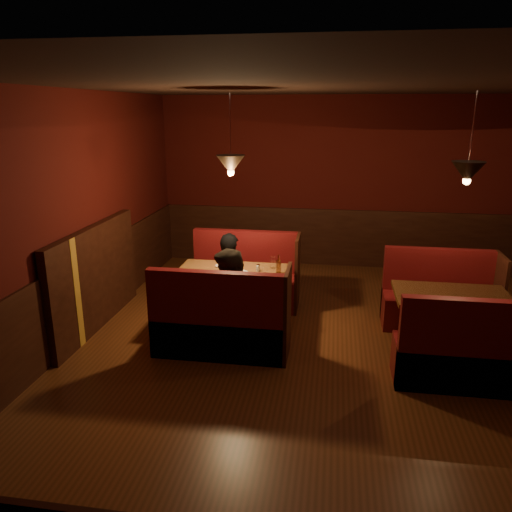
% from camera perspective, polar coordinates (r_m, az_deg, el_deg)
% --- Properties ---
extents(room, '(6.02, 7.02, 2.92)m').
position_cam_1_polar(room, '(5.42, 5.77, -1.08)').
color(room, '#4A2710').
rests_on(room, ground).
extents(main_table, '(1.38, 0.84, 0.97)m').
position_cam_1_polar(main_table, '(6.25, -2.59, -3.22)').
color(main_table, '#4F2C0C').
rests_on(main_table, ground).
extents(main_bench_far, '(1.52, 0.54, 1.04)m').
position_cam_1_polar(main_bench_far, '(7.06, -1.18, -2.94)').
color(main_bench_far, '#510E0B').
rests_on(main_bench_far, ground).
extents(main_bench_near, '(1.52, 0.54, 1.04)m').
position_cam_1_polar(main_bench_near, '(5.63, -3.99, -8.20)').
color(main_bench_near, '#510E0B').
rests_on(main_bench_near, ground).
extents(second_table, '(1.25, 0.80, 0.71)m').
position_cam_1_polar(second_table, '(6.01, 21.40, -5.73)').
color(second_table, '#4F2C0C').
rests_on(second_table, ground).
extents(second_bench_far, '(1.38, 0.52, 0.99)m').
position_cam_1_polar(second_bench_far, '(6.77, 20.18, -5.01)').
color(second_bench_far, '#510E0B').
rests_on(second_bench_far, ground).
extents(second_bench_near, '(1.38, 0.52, 0.99)m').
position_cam_1_polar(second_bench_near, '(5.44, 23.08, -10.72)').
color(second_bench_near, '#510E0B').
rests_on(second_bench_near, ground).
extents(diner_a, '(0.58, 0.44, 1.43)m').
position_cam_1_polar(diner_a, '(6.80, -3.08, -0.32)').
color(diner_a, black).
rests_on(diner_a, ground).
extents(diner_b, '(0.92, 0.83, 1.53)m').
position_cam_1_polar(diner_b, '(5.61, -2.82, -3.48)').
color(diner_b, black).
rests_on(diner_b, ground).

